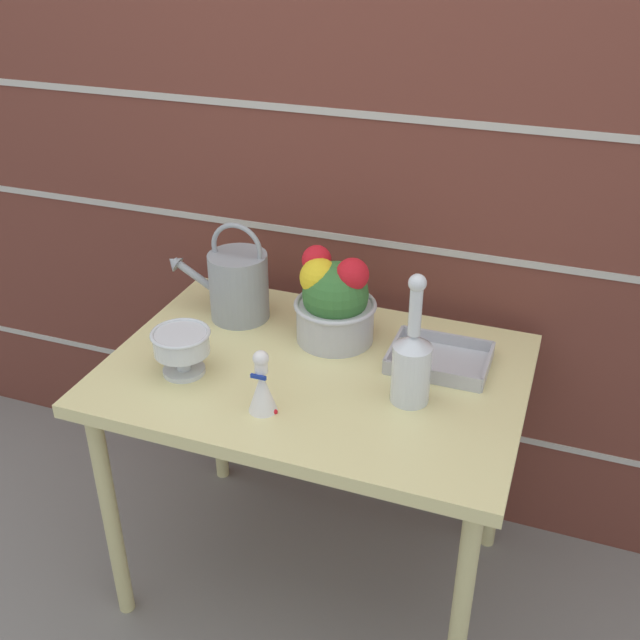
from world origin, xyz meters
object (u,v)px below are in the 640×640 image
Objects in this scene: crystal_pedestal_bowl at (182,346)px; glass_decanter at (412,361)px; figurine_vase at (262,387)px; flower_planter at (333,301)px; watering_can at (237,284)px; wire_tray at (439,361)px.

glass_decanter is at bearing 8.21° from crystal_pedestal_bowl.
glass_decanter reaches higher than crystal_pedestal_bowl.
crystal_pedestal_bowl is 0.92× the size of figurine_vase.
flower_planter is at bearing 142.32° from glass_decanter.
wire_tray is (0.59, -0.05, -0.09)m from watering_can.
watering_can is 0.29m from flower_planter.
flower_planter is at bearing 174.62° from wire_tray.
wire_tray is at bearing -5.38° from flower_planter.
figurine_vase is 0.64× the size of wire_tray.
flower_planter reaches higher than figurine_vase.
figurine_vase is (0.25, -0.39, -0.04)m from watering_can.
crystal_pedestal_bowl is 0.41m from flower_planter.
glass_decanter is 0.21m from wire_tray.
flower_planter is at bearing 44.24° from crystal_pedestal_bowl.
crystal_pedestal_bowl is at bearing -156.51° from wire_tray.
glass_decanter is at bearing -22.48° from watering_can.
glass_decanter is (0.27, -0.21, -0.01)m from flower_planter.
wire_tray is (0.03, 0.18, -0.10)m from glass_decanter.
figurine_vase is at bearing -17.06° from crystal_pedestal_bowl.
crystal_pedestal_bowl is 0.65m from wire_tray.
figurine_vase is at bearing -152.99° from glass_decanter.
watering_can is 1.93× the size of figurine_vase.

